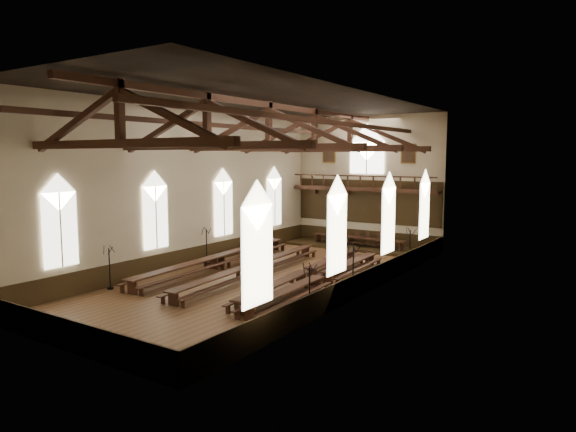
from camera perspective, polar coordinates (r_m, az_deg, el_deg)
name	(u,v)px	position (r m, az deg, el deg)	size (l,w,h in m)	color
ground	(269,278)	(29.48, -2.09, -6.91)	(26.00, 26.00, 0.00)	brown
room_walls	(269,164)	(28.66, -2.14, 5.74)	(26.00, 26.00, 26.00)	#C1B392
wainscot_band	(269,268)	(29.34, -2.09, -5.77)	(12.00, 26.00, 1.20)	black
side_windows	(269,213)	(28.83, -2.12, 0.33)	(11.85, 19.80, 4.50)	white
end_window	(367,152)	(39.87, 8.76, 7.02)	(2.80, 0.12, 3.80)	white
minstrels_gallery	(365,196)	(39.77, 8.53, 2.24)	(11.80, 1.24, 3.70)	#371C11
portraits	(367,154)	(39.87, 8.75, 6.84)	(7.75, 0.09, 1.45)	brown
roof_trusses	(269,133)	(28.69, -2.16, 9.25)	(11.70, 25.70, 2.80)	#371C11
refectory_row_a	(217,259)	(32.29, -7.92, -4.72)	(2.18, 14.94, 0.80)	#371C11
refectory_row_b	(252,267)	(29.89, -4.00, -5.69)	(2.00, 14.29, 0.73)	#371C11
refectory_row_c	(306,273)	(28.49, 2.03, -6.30)	(2.15, 14.28, 0.72)	#371C11
refectory_row_d	(322,278)	(27.43, 3.79, -6.84)	(1.73, 14.10, 0.71)	#371C11
dais	(357,247)	(39.09, 7.72, -3.46)	(11.40, 2.82, 0.19)	black
high_table	(358,238)	(38.98, 7.74, -2.46)	(7.49, 0.98, 0.70)	#371C11
high_chairs	(362,237)	(39.64, 8.20, -2.38)	(4.99, 0.50, 1.01)	#371C11
candelabrum_left_near	(110,276)	(28.50, -19.18, -6.31)	(0.69, 0.67, 2.30)	black
candelabrum_left_mid	(207,253)	(33.41, -9.02, -4.10)	(0.68, 0.73, 2.40)	black
candelabrum_left_far	(253,243)	(37.08, -3.95, -2.97)	(0.68, 0.73, 2.39)	black
candelabrum_right_near	(309,300)	(22.46, 2.40, -9.35)	(0.70, 0.70, 2.36)	black
candelabrum_right_mid	(353,279)	(26.04, 7.23, -6.98)	(0.71, 0.80, 2.61)	black
candelabrum_right_far	(410,255)	(33.31, 13.36, -4.20)	(0.65, 0.75, 2.45)	black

